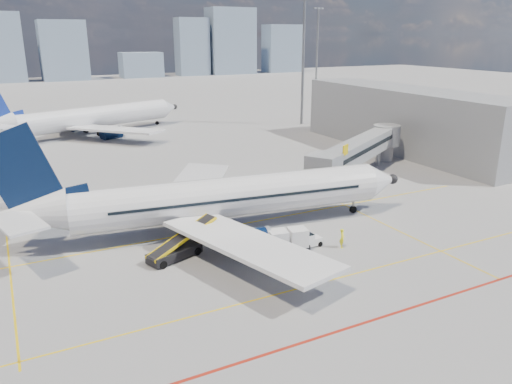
% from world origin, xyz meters
% --- Properties ---
extents(ground, '(420.00, 420.00, 0.00)m').
position_xyz_m(ground, '(0.00, 0.00, 0.00)').
color(ground, gray).
rests_on(ground, ground).
extents(apron_markings, '(90.00, 35.12, 0.01)m').
position_xyz_m(apron_markings, '(-0.58, -3.91, 0.01)').
color(apron_markings, '#DDB40B').
rests_on(apron_markings, ground).
extents(jet_bridge, '(23.55, 15.78, 6.30)m').
position_xyz_m(jet_bridge, '(23.51, 16.91, 3.74)').
color(jet_bridge, '#989BA0').
rests_on(jet_bridge, ground).
extents(terminal_block, '(10.00, 42.00, 10.00)m').
position_xyz_m(terminal_block, '(39.95, 26.00, 5.00)').
color(terminal_block, '#989BA0').
rests_on(terminal_block, ground).
extents(floodlight_mast_ne, '(3.20, 0.61, 25.45)m').
position_xyz_m(floodlight_mast_ne, '(38.00, 55.00, 13.59)').
color(floodlight_mast_ne, slate).
rests_on(floodlight_mast_ne, ground).
extents(floodlight_mast_far, '(3.20, 0.61, 25.45)m').
position_xyz_m(floodlight_mast_far, '(65.00, 90.00, 13.59)').
color(floodlight_mast_far, slate).
rests_on(floodlight_mast_far, ground).
extents(distant_skyline, '(249.44, 15.72, 30.08)m').
position_xyz_m(distant_skyline, '(-4.85, 190.00, 12.09)').
color(distant_skyline, '#778CA5').
rests_on(distant_skyline, ground).
extents(main_aircraft, '(40.01, 34.75, 11.72)m').
position_xyz_m(main_aircraft, '(-1.78, 7.58, 3.22)').
color(main_aircraft, silver).
rests_on(main_aircraft, ground).
extents(second_aircraft, '(39.97, 34.02, 12.03)m').
position_xyz_m(second_aircraft, '(-4.30, 63.22, 3.22)').
color(second_aircraft, silver).
rests_on(second_aircraft, ground).
extents(baggage_tug, '(1.93, 1.22, 1.30)m').
position_xyz_m(baggage_tug, '(4.28, 0.20, 0.62)').
color(baggage_tug, silver).
rests_on(baggage_tug, ground).
extents(cargo_dolly, '(3.90, 2.31, 2.00)m').
position_xyz_m(cargo_dolly, '(1.99, 0.26, 1.10)').
color(cargo_dolly, black).
rests_on(cargo_dolly, ground).
extents(belt_loader, '(6.95, 3.74, 2.82)m').
position_xyz_m(belt_loader, '(-7.23, 3.36, 0.73)').
color(belt_loader, black).
rests_on(belt_loader, ground).
extents(ramp_worker, '(0.70, 0.78, 1.79)m').
position_xyz_m(ramp_worker, '(6.69, -1.31, 0.89)').
color(ramp_worker, '#FCF41A').
rests_on(ramp_worker, ground).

